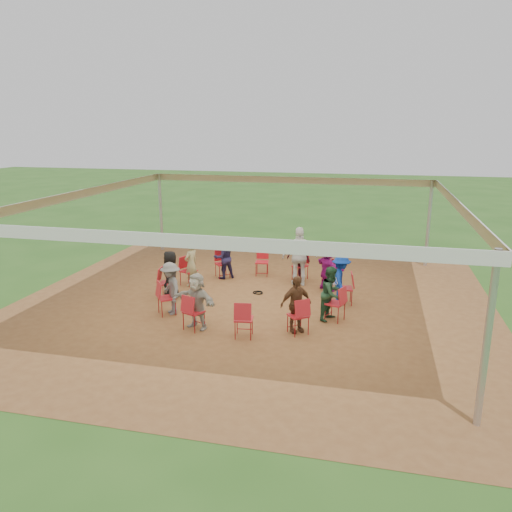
% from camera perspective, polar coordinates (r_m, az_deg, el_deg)
% --- Properties ---
extents(ground, '(80.00, 80.00, 0.00)m').
position_cam_1_polar(ground, '(14.13, -0.18, -5.16)').
color(ground, '#2A581B').
rests_on(ground, ground).
extents(dirt_patch, '(13.00, 13.00, 0.00)m').
position_cam_1_polar(dirt_patch, '(14.13, -0.18, -5.13)').
color(dirt_patch, brown).
rests_on(dirt_patch, ground).
extents(tent, '(10.33, 10.33, 3.00)m').
position_cam_1_polar(tent, '(13.51, -0.19, 4.35)').
color(tent, '#B2B2B7').
rests_on(tent, ground).
extents(chair_0, '(0.49, 0.48, 0.90)m').
position_cam_1_polar(chair_0, '(13.97, 10.12, -3.67)').
color(chair_0, red).
rests_on(chair_0, ground).
extents(chair_1, '(0.61, 0.60, 0.90)m').
position_cam_1_polar(chair_1, '(15.14, 8.50, -2.17)').
color(chair_1, red).
rests_on(chair_1, ground).
extents(chair_2, '(0.55, 0.57, 0.90)m').
position_cam_1_polar(chair_2, '(16.00, 5.06, -1.15)').
color(chair_2, red).
rests_on(chair_2, ground).
extents(chair_3, '(0.48, 0.49, 0.90)m').
position_cam_1_polar(chair_3, '(16.38, 0.69, -0.72)').
color(chair_3, red).
rests_on(chair_3, ground).
extents(chair_4, '(0.60, 0.61, 0.90)m').
position_cam_1_polar(chair_4, '(16.21, -3.83, -0.92)').
color(chair_4, red).
rests_on(chair_4, ground).
extents(chair_5, '(0.57, 0.55, 0.90)m').
position_cam_1_polar(chair_5, '(15.52, -7.72, -1.73)').
color(chair_5, red).
rests_on(chair_5, ground).
extents(chair_6, '(0.49, 0.48, 0.90)m').
position_cam_1_polar(chair_6, '(14.44, -10.14, -3.07)').
color(chair_6, red).
rests_on(chair_6, ground).
extents(chair_7, '(0.61, 0.60, 0.90)m').
position_cam_1_polar(chair_7, '(13.21, -10.17, -4.76)').
color(chair_7, red).
rests_on(chair_7, ground).
extents(chair_8, '(0.55, 0.57, 0.90)m').
position_cam_1_polar(chair_8, '(12.15, -7.13, -6.37)').
color(chair_8, red).
rests_on(chair_8, ground).
extents(chair_9, '(0.48, 0.49, 0.90)m').
position_cam_1_polar(chair_9, '(11.64, -1.41, -7.22)').
color(chair_9, red).
rests_on(chair_9, ground).
extents(chair_10, '(0.60, 0.61, 0.90)m').
position_cam_1_polar(chair_10, '(11.88, 4.84, -6.82)').
color(chair_10, red).
rests_on(chair_10, ground).
extents(chair_11, '(0.57, 0.55, 0.90)m').
position_cam_1_polar(chair_11, '(12.77, 9.04, -5.40)').
color(chair_11, red).
rests_on(chair_11, ground).
extents(person_seated_0, '(0.56, 0.95, 1.39)m').
position_cam_1_polar(person_seated_0, '(13.89, 9.67, -2.69)').
color(person_seated_0, '#0D3195').
rests_on(person_seated_0, ground).
extents(person_seated_1, '(1.17, 1.31, 1.39)m').
position_cam_1_polar(person_seated_1, '(15.01, 8.15, -1.31)').
color(person_seated_1, '#9A137B').
rests_on(person_seated_1, ground).
extents(person_seated_2, '(0.91, 0.69, 1.39)m').
position_cam_1_polar(person_seated_2, '(15.83, 4.86, -0.37)').
color(person_seated_2, '#44101C').
rests_on(person_seated_2, ground).
extents(person_seated_3, '(0.77, 0.72, 1.39)m').
position_cam_1_polar(person_seated_3, '(16.03, -3.70, -0.16)').
color(person_seated_3, '#221D42').
rests_on(person_seated_3, ground).
extents(person_seated_4, '(0.50, 0.59, 1.39)m').
position_cam_1_polar(person_seated_4, '(15.37, -7.43, -0.91)').
color(person_seated_4, tan).
rests_on(person_seated_4, ground).
extents(person_seated_5, '(0.47, 0.72, 1.39)m').
position_cam_1_polar(person_seated_5, '(14.33, -9.72, -2.14)').
color(person_seated_5, black).
rests_on(person_seated_5, ground).
extents(person_seated_6, '(0.90, 0.98, 1.39)m').
position_cam_1_polar(person_seated_6, '(13.16, -9.72, -3.67)').
color(person_seated_6, slate).
rests_on(person_seated_6, ground).
extents(person_seated_7, '(1.37, 0.93, 1.39)m').
position_cam_1_polar(person_seated_7, '(12.15, -6.79, -5.11)').
color(person_seated_7, '#ABA799').
rests_on(person_seated_7, ground).
extents(person_seated_8, '(0.90, 0.83, 1.39)m').
position_cam_1_polar(person_seated_8, '(11.89, 4.58, -5.51)').
color(person_seated_8, brown).
rests_on(person_seated_8, ground).
extents(person_seated_9, '(0.61, 0.77, 1.39)m').
position_cam_1_polar(person_seated_9, '(12.73, 8.60, -4.24)').
color(person_seated_9, '#20442B').
rests_on(person_seated_9, ground).
extents(standing_person, '(1.19, 0.84, 1.83)m').
position_cam_1_polar(standing_person, '(15.31, 5.02, -0.05)').
color(standing_person, silver).
rests_on(standing_person, ground).
extents(cable_coil, '(0.38, 0.38, 0.03)m').
position_cam_1_polar(cable_coil, '(14.75, 0.26, -4.21)').
color(cable_coil, black).
rests_on(cable_coil, ground).
extents(laptop, '(0.28, 0.33, 0.21)m').
position_cam_1_polar(laptop, '(13.89, 8.99, -2.86)').
color(laptop, '#B7B7BC').
rests_on(laptop, ground).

